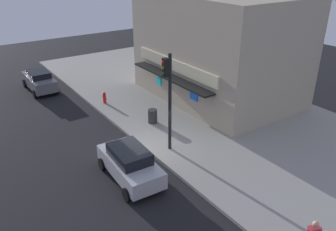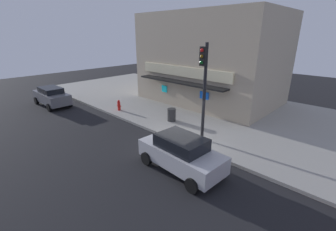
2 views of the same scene
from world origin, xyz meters
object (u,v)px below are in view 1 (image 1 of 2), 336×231
at_px(fire_hydrant, 105,98).
at_px(parked_car_silver, 130,163).
at_px(traffic_light, 168,91).
at_px(parked_car_grey, 39,80).
at_px(trash_can, 153,116).

xyz_separation_m(fire_hydrant, parked_car_silver, (8.97, -2.85, 0.28)).
bearing_deg(traffic_light, parked_car_silver, -71.31).
relative_size(parked_car_silver, parked_car_grey, 0.99).
relative_size(traffic_light, parked_car_grey, 1.28).
distance_m(trash_can, parked_car_silver, 5.88).
xyz_separation_m(traffic_light, fire_hydrant, (-7.97, -0.09, -3.04)).
bearing_deg(parked_car_grey, traffic_light, 12.49).
xyz_separation_m(traffic_light, trash_can, (-3.30, 1.07, -3.00)).
xyz_separation_m(parked_car_silver, parked_car_grey, (-14.73, -0.10, -0.01)).
bearing_deg(parked_car_grey, trash_can, 21.50).
bearing_deg(trash_can, parked_car_grey, -158.50).
bearing_deg(trash_can, fire_hydrant, -166.11).
relative_size(fire_hydrant, trash_can, 0.95).
bearing_deg(traffic_light, fire_hydrant, -179.37).
distance_m(traffic_light, trash_can, 4.59).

